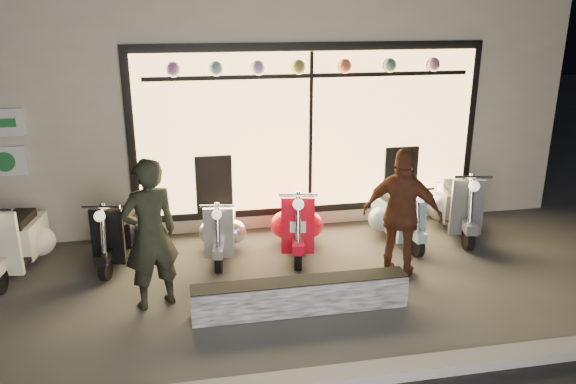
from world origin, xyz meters
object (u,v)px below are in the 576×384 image
at_px(scooter_silver, 222,229).
at_px(man, 150,235).
at_px(graffiti_barrier, 301,296).
at_px(scooter_red, 297,222).
at_px(woman, 402,215).

height_order(scooter_silver, man, man).
relative_size(graffiti_barrier, scooter_red, 1.76).
bearing_deg(man, scooter_red, -169.20).
distance_m(scooter_silver, woman, 2.57).
relative_size(scooter_red, man, 0.79).
bearing_deg(graffiti_barrier, man, 163.91).
bearing_deg(scooter_silver, scooter_red, 6.53).
bearing_deg(scooter_red, scooter_silver, -171.34).
distance_m(scooter_silver, man, 1.72).
distance_m(scooter_silver, scooter_red, 1.09).
xyz_separation_m(scooter_silver, scooter_red, (1.09, -0.04, 0.05)).
relative_size(scooter_silver, scooter_red, 0.88).
relative_size(scooter_red, woman, 0.83).
relative_size(graffiti_barrier, scooter_silver, 2.00).
xyz_separation_m(man, woman, (3.12, 0.17, -0.04)).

